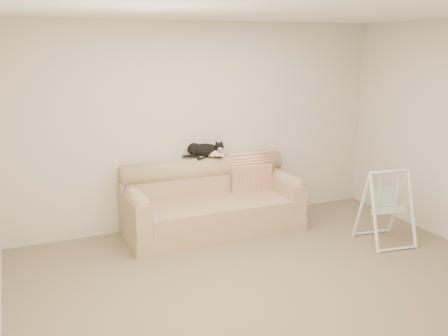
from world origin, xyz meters
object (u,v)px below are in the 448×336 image
baby_swing (386,206)px  sofa (211,204)px  remote_b (216,157)px  remote_a (203,157)px  tuxedo_cat (204,150)px

baby_swing → sofa: bearing=146.1°
remote_b → baby_swing: 2.19m
remote_a → baby_swing: size_ratio=0.20×
remote_a → tuxedo_cat: 0.10m
remote_b → baby_swing: (1.61, -1.41, -0.46)m
sofa → baby_swing: (1.77, -1.19, 0.10)m
remote_b → tuxedo_cat: tuxedo_cat is taller
sofa → remote_a: 0.61m
sofa → tuxedo_cat: size_ratio=4.04×
tuxedo_cat → baby_swing: tuxedo_cat is taller
sofa → remote_a: remote_a is taller
remote_b → baby_swing: bearing=-41.2°
remote_a → remote_b: 0.18m
sofa → remote_b: bearing=54.2°
sofa → remote_a: (-0.02, 0.23, 0.56)m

